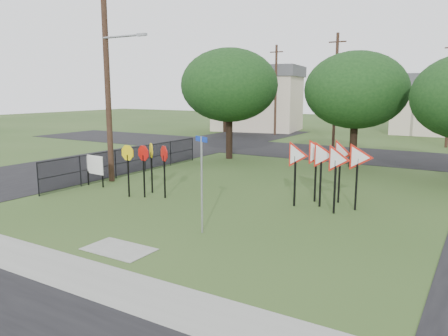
{
  "coord_description": "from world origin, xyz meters",
  "views": [
    {
      "loc": [
        8.82,
        -11.06,
        4.54
      ],
      "look_at": [
        0.28,
        3.0,
        1.6
      ],
      "focal_mm": 35.0,
      "sensor_mm": 36.0,
      "label": 1
    }
  ],
  "objects_px": {
    "street_name_sign": "(202,179)",
    "info_board": "(95,166)",
    "yield_sign_cluster": "(328,158)",
    "stop_sign_cluster": "(147,158)"
  },
  "relations": [
    {
      "from": "street_name_sign",
      "to": "yield_sign_cluster",
      "type": "xyz_separation_m",
      "value": [
        2.37,
        5.2,
        0.15
      ]
    },
    {
      "from": "street_name_sign",
      "to": "stop_sign_cluster",
      "type": "relative_size",
      "value": 1.38
    },
    {
      "from": "street_name_sign",
      "to": "yield_sign_cluster",
      "type": "relative_size",
      "value": 0.93
    },
    {
      "from": "street_name_sign",
      "to": "yield_sign_cluster",
      "type": "distance_m",
      "value": 5.72
    },
    {
      "from": "info_board",
      "to": "street_name_sign",
      "type": "bearing_deg",
      "value": -20.55
    },
    {
      "from": "stop_sign_cluster",
      "to": "yield_sign_cluster",
      "type": "relative_size",
      "value": 0.67
    },
    {
      "from": "street_name_sign",
      "to": "info_board",
      "type": "height_order",
      "value": "street_name_sign"
    },
    {
      "from": "street_name_sign",
      "to": "info_board",
      "type": "relative_size",
      "value": 2.11
    },
    {
      "from": "stop_sign_cluster",
      "to": "info_board",
      "type": "xyz_separation_m",
      "value": [
        -3.47,
        0.23,
        -0.71
      ]
    },
    {
      "from": "stop_sign_cluster",
      "to": "street_name_sign",
      "type": "bearing_deg",
      "value": -30.88
    }
  ]
}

